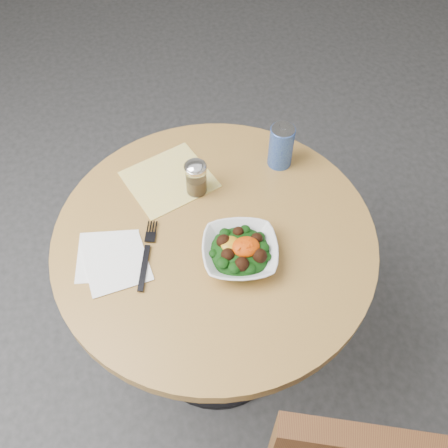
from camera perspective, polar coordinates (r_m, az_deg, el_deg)
ground at (r=2.04m, az=-0.76°, el=-13.46°), size 6.00×6.00×0.00m
table at (r=1.55m, az=-0.99°, el=-5.42°), size 0.90×0.90×0.75m
cloth_napkin at (r=1.51m, az=-6.28°, el=5.09°), size 0.30×0.29×0.00m
paper_napkins at (r=1.36m, az=-12.66°, el=-4.02°), size 0.20×0.21×0.00m
salad_bowl at (r=1.32m, az=1.84°, el=-3.15°), size 0.23×0.23×0.07m
fork at (r=1.36m, az=-8.78°, el=-3.19°), size 0.08×0.22×0.00m
spice_shaker at (r=1.44m, az=-3.21°, el=5.32°), size 0.06×0.06×0.12m
beverage_can at (r=1.51m, az=6.54°, el=8.83°), size 0.07×0.07×0.14m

